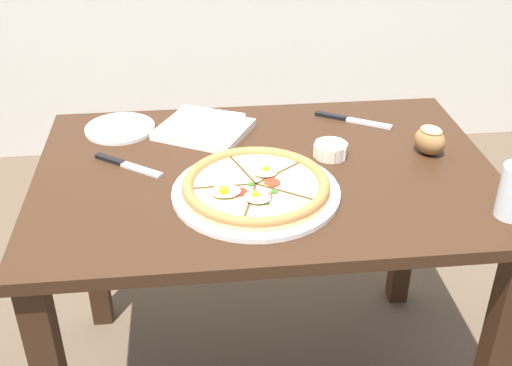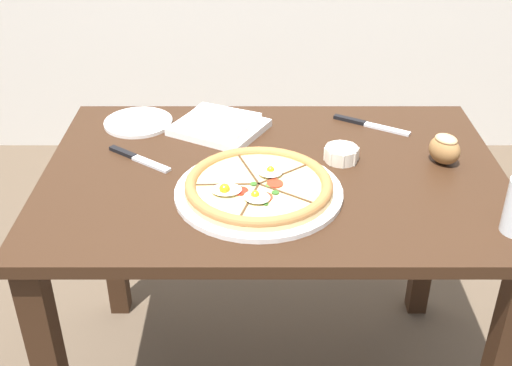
{
  "view_description": "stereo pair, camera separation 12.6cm",
  "coord_description": "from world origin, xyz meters",
  "px_view_note": "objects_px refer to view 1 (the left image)",
  "views": [
    {
      "loc": [
        -0.17,
        -1.33,
        1.49
      ],
      "look_at": [
        -0.04,
        -0.11,
        0.76
      ],
      "focal_mm": 45.0,
      "sensor_mm": 36.0,
      "label": 1
    },
    {
      "loc": [
        -0.04,
        -1.33,
        1.49
      ],
      "look_at": [
        -0.04,
        -0.11,
        0.76
      ],
      "focal_mm": 45.0,
      "sensor_mm": 36.0,
      "label": 2
    }
  ],
  "objects_px": {
    "bread_piece_near": "(430,140)",
    "knife_main": "(127,165)",
    "ramekin_bowl": "(331,150)",
    "side_saucer": "(120,128)",
    "pizza": "(256,187)",
    "knife_spare": "(352,120)",
    "dining_table": "(266,211)",
    "napkin_folded": "(204,127)"
  },
  "relations": [
    {
      "from": "napkin_folded",
      "to": "side_saucer",
      "type": "distance_m",
      "value": 0.23
    },
    {
      "from": "knife_main",
      "to": "side_saucer",
      "type": "xyz_separation_m",
      "value": [
        -0.03,
        0.2,
        0.0
      ]
    },
    {
      "from": "knife_spare",
      "to": "bread_piece_near",
      "type": "bearing_deg",
      "value": -23.89
    },
    {
      "from": "bread_piece_near",
      "to": "knife_main",
      "type": "relative_size",
      "value": 0.61
    },
    {
      "from": "dining_table",
      "to": "pizza",
      "type": "xyz_separation_m",
      "value": [
        -0.04,
        -0.11,
        0.14
      ]
    },
    {
      "from": "pizza",
      "to": "knife_spare",
      "type": "xyz_separation_m",
      "value": [
        0.3,
        0.35,
        -0.02
      ]
    },
    {
      "from": "knife_spare",
      "to": "pizza",
      "type": "bearing_deg",
      "value": -100.68
    },
    {
      "from": "napkin_folded",
      "to": "knife_spare",
      "type": "bearing_deg",
      "value": 3.85
    },
    {
      "from": "bread_piece_near",
      "to": "knife_spare",
      "type": "height_order",
      "value": "bread_piece_near"
    },
    {
      "from": "ramekin_bowl",
      "to": "side_saucer",
      "type": "xyz_separation_m",
      "value": [
        -0.53,
        0.21,
        -0.01
      ]
    },
    {
      "from": "dining_table",
      "to": "knife_spare",
      "type": "xyz_separation_m",
      "value": [
        0.27,
        0.24,
        0.12
      ]
    },
    {
      "from": "ramekin_bowl",
      "to": "knife_spare",
      "type": "distance_m",
      "value": 0.22
    },
    {
      "from": "side_saucer",
      "to": "pizza",
      "type": "bearing_deg",
      "value": -48.04
    },
    {
      "from": "pizza",
      "to": "ramekin_bowl",
      "type": "relative_size",
      "value": 4.36
    },
    {
      "from": "dining_table",
      "to": "ramekin_bowl",
      "type": "relative_size",
      "value": 12.68
    },
    {
      "from": "ramekin_bowl",
      "to": "napkin_folded",
      "type": "distance_m",
      "value": 0.35
    },
    {
      "from": "bread_piece_near",
      "to": "side_saucer",
      "type": "distance_m",
      "value": 0.81
    },
    {
      "from": "bread_piece_near",
      "to": "side_saucer",
      "type": "bearing_deg",
      "value": 164.46
    },
    {
      "from": "side_saucer",
      "to": "bread_piece_near",
      "type": "bearing_deg",
      "value": -15.54
    },
    {
      "from": "knife_main",
      "to": "pizza",
      "type": "bearing_deg",
      "value": 7.87
    },
    {
      "from": "pizza",
      "to": "knife_main",
      "type": "xyz_separation_m",
      "value": [
        -0.3,
        0.16,
        -0.02
      ]
    },
    {
      "from": "ramekin_bowl",
      "to": "napkin_folded",
      "type": "xyz_separation_m",
      "value": [
        -0.31,
        0.16,
        -0.0
      ]
    },
    {
      "from": "knife_spare",
      "to": "side_saucer",
      "type": "bearing_deg",
      "value": -150.97
    },
    {
      "from": "ramekin_bowl",
      "to": "bread_piece_near",
      "type": "distance_m",
      "value": 0.25
    },
    {
      "from": "dining_table",
      "to": "ramekin_bowl",
      "type": "xyz_separation_m",
      "value": [
        0.17,
        0.05,
        0.14
      ]
    },
    {
      "from": "pizza",
      "to": "dining_table",
      "type": "bearing_deg",
      "value": 71.74
    },
    {
      "from": "pizza",
      "to": "bread_piece_near",
      "type": "bearing_deg",
      "value": 18.16
    },
    {
      "from": "napkin_folded",
      "to": "side_saucer",
      "type": "bearing_deg",
      "value": 169.56
    },
    {
      "from": "napkin_folded",
      "to": "side_saucer",
      "type": "relative_size",
      "value": 1.54
    },
    {
      "from": "ramekin_bowl",
      "to": "side_saucer",
      "type": "height_order",
      "value": "ramekin_bowl"
    },
    {
      "from": "pizza",
      "to": "bread_piece_near",
      "type": "height_order",
      "value": "bread_piece_near"
    },
    {
      "from": "knife_main",
      "to": "knife_spare",
      "type": "relative_size",
      "value": 0.86
    },
    {
      "from": "dining_table",
      "to": "side_saucer",
      "type": "xyz_separation_m",
      "value": [
        -0.36,
        0.25,
        0.13
      ]
    },
    {
      "from": "dining_table",
      "to": "bread_piece_near",
      "type": "relative_size",
      "value": 10.71
    },
    {
      "from": "ramekin_bowl",
      "to": "bread_piece_near",
      "type": "bearing_deg",
      "value": -2.47
    },
    {
      "from": "bread_piece_near",
      "to": "knife_main",
      "type": "xyz_separation_m",
      "value": [
        -0.75,
        0.01,
        -0.03
      ]
    },
    {
      "from": "knife_spare",
      "to": "side_saucer",
      "type": "distance_m",
      "value": 0.63
    },
    {
      "from": "side_saucer",
      "to": "knife_spare",
      "type": "bearing_deg",
      "value": -1.24
    },
    {
      "from": "ramekin_bowl",
      "to": "knife_main",
      "type": "height_order",
      "value": "ramekin_bowl"
    },
    {
      "from": "dining_table",
      "to": "side_saucer",
      "type": "height_order",
      "value": "side_saucer"
    },
    {
      "from": "ramekin_bowl",
      "to": "knife_main",
      "type": "distance_m",
      "value": 0.5
    },
    {
      "from": "napkin_folded",
      "to": "bread_piece_near",
      "type": "distance_m",
      "value": 0.58
    }
  ]
}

